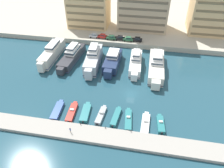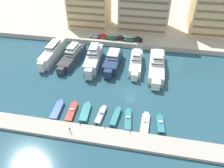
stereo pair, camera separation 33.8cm
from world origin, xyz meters
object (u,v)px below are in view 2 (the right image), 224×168
object	(u,v)px
yacht_navy_center_left	(113,61)
motorboat_white_mid_right	(145,123)
yacht_white_center	(136,62)
pedestrian_near_edge	(70,129)
yacht_charcoal_left	(72,55)
motorboat_red_left	(72,112)
car_silver_far_left	(95,35)
motorboat_teal_center_right	(128,120)
yacht_silver_mid_left	(94,58)
motorboat_teal_right	(160,124)
car_red_left	(103,36)
car_black_center_left	(121,38)
yacht_ivory_center_right	(157,65)
car_green_center	(129,39)
motorboat_blue_far_left	(57,110)
motorboat_teal_center	(116,117)
car_black_center_right	(138,39)
yacht_ivory_far_left	(53,53)
motorboat_grey_center_left	(101,115)
motorboat_teal_mid_left	(85,112)
car_green_mid_left	(112,37)

from	to	relation	value
yacht_navy_center_left	motorboat_white_mid_right	xyz separation A→B (m)	(13.51, -26.33, -1.62)
yacht_white_center	pedestrian_near_edge	xyz separation A→B (m)	(-12.83, -33.73, -0.19)
pedestrian_near_edge	yacht_charcoal_left	bearing A→B (deg)	107.99
motorboat_red_left	car_silver_far_left	distance (m)	43.62
yacht_navy_center_left	motorboat_teal_center_right	bearing A→B (deg)	-70.89
yacht_silver_mid_left	motorboat_teal_right	xyz separation A→B (m)	(24.30, -25.25, -2.17)
car_red_left	car_black_center_left	bearing A→B (deg)	-1.79
yacht_charcoal_left	yacht_ivory_center_right	world-z (taller)	yacht_ivory_center_right
yacht_ivory_center_right	car_green_center	world-z (taller)	yacht_ivory_center_right
motorboat_teal_center_right	pedestrian_near_edge	bearing A→B (deg)	-152.00
motorboat_white_mid_right	pedestrian_near_edge	bearing A→B (deg)	-159.70
motorboat_blue_far_left	motorboat_teal_center	distance (m)	16.40
motorboat_teal_center_right	car_black_center_right	size ratio (longest dim) A/B	1.99
motorboat_red_left	motorboat_teal_right	distance (m)	24.08
yacht_navy_center_left	motorboat_teal_center	size ratio (longest dim) A/B	2.32
yacht_ivory_center_right	motorboat_teal_right	distance (m)	25.67
yacht_ivory_center_right	car_black_center_right	bearing A→B (deg)	115.42
yacht_ivory_far_left	motorboat_grey_center_left	xyz separation A→B (m)	(24.83, -26.56, -1.90)
yacht_ivory_far_left	yacht_charcoal_left	bearing A→B (deg)	-0.01
yacht_silver_mid_left	motorboat_blue_far_left	world-z (taller)	yacht_silver_mid_left
motorboat_teal_center	car_black_center_right	world-z (taller)	car_black_center_right
motorboat_blue_far_left	motorboat_grey_center_left	distance (m)	12.27
yacht_navy_center_left	yacht_ivory_center_right	bearing A→B (deg)	-1.32
motorboat_red_left	motorboat_teal_mid_left	world-z (taller)	motorboat_red_left
yacht_white_center	motorboat_blue_far_left	size ratio (longest dim) A/B	2.25
yacht_navy_center_left	motorboat_grey_center_left	xyz separation A→B (m)	(1.46, -25.52, -1.58)
car_black_center_right	yacht_ivory_far_left	bearing A→B (deg)	-152.42
car_green_center	yacht_charcoal_left	bearing A→B (deg)	-140.61
motorboat_blue_far_left	motorboat_teal_right	bearing A→B (deg)	0.28
yacht_ivory_center_right	car_black_center_left	world-z (taller)	yacht_ivory_center_right
yacht_silver_mid_left	motorboat_white_mid_right	size ratio (longest dim) A/B	2.50
motorboat_red_left	motorboat_teal_mid_left	distance (m)	3.80
motorboat_teal_mid_left	motorboat_teal_right	size ratio (longest dim) A/B	1.17
yacht_charcoal_left	car_black_center_right	size ratio (longest dim) A/B	5.00
motorboat_blue_far_left	yacht_silver_mid_left	bearing A→B (deg)	81.27
yacht_white_center	motorboat_white_mid_right	size ratio (longest dim) A/B	2.25
motorboat_red_left	motorboat_teal_center_right	size ratio (longest dim) A/B	0.97
yacht_white_center	motorboat_teal_center_right	xyz separation A→B (m)	(0.67, -26.55, -1.58)
motorboat_teal_center_right	motorboat_teal_right	distance (m)	8.45
motorboat_teal_center_right	car_green_center	world-z (taller)	car_green_center
motorboat_teal_center_right	car_green_center	xyz separation A→B (m)	(-5.38, 42.63, 2.57)
car_silver_far_left	pedestrian_near_edge	world-z (taller)	car_silver_far_left
motorboat_red_left	yacht_ivory_center_right	bearing A→B (deg)	48.86
motorboat_white_mid_right	pedestrian_near_edge	distance (m)	19.32
car_black_center_left	pedestrian_near_edge	size ratio (longest dim) A/B	2.65
yacht_ivory_far_left	car_green_mid_left	bearing A→B (deg)	38.82
motorboat_blue_far_left	motorboat_teal_center	xyz separation A→B (m)	(16.39, 0.52, -0.01)
yacht_white_center	car_silver_far_left	world-z (taller)	yacht_white_center
yacht_navy_center_left	pedestrian_near_edge	size ratio (longest dim) A/B	10.97
car_black_center_left	motorboat_teal_center_right	bearing A→B (deg)	-78.39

